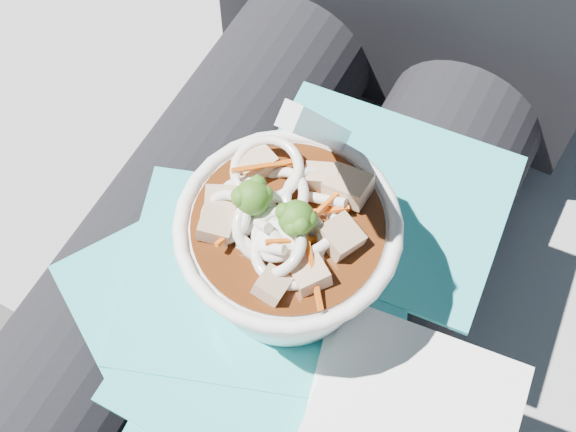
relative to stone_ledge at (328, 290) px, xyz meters
The scene contains 5 objects.
stone_ledge is the anchor object (origin of this frame).
lap 0.34m from the stone_ledge, 90.00° to the right, with size 0.30×0.48×0.14m.
person_body 0.33m from the stone_ledge, 90.00° to the right, with size 0.34×0.94×1.01m.
plastic_bag 0.42m from the stone_ledge, 79.99° to the right, with size 0.28×0.32×0.01m.
udon_bowl 0.47m from the stone_ledge, 78.69° to the right, with size 0.17×0.17×0.19m.
Camera 1 is at (0.14, -0.22, 1.12)m, focal length 50.00 mm.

